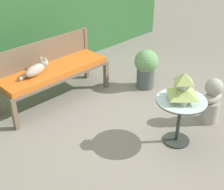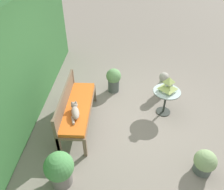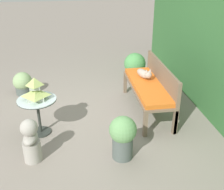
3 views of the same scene
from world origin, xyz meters
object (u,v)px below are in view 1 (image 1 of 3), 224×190
object	(u,v)px
potted_plant_bench_right	(146,67)
garden_bust	(212,101)
patio_table	(180,109)
garden_bench	(54,73)
cat	(37,69)
pagoda_birdhouse	(183,89)

from	to	relation	value
potted_plant_bench_right	garden_bust	bearing A→B (deg)	-95.47
patio_table	potted_plant_bench_right	xyz separation A→B (m)	(0.77, 1.14, -0.11)
garden_bench	potted_plant_bench_right	world-z (taller)	potted_plant_bench_right
garden_bench	cat	world-z (taller)	cat
garden_bench	pagoda_birdhouse	world-z (taller)	pagoda_birdhouse
patio_table	garden_bench	bearing A→B (deg)	104.26
patio_table	garden_bust	distance (m)	0.67
cat	garden_bust	bearing A→B (deg)	-69.15
cat	pagoda_birdhouse	xyz separation A→B (m)	(0.72, -1.80, 0.13)
garden_bust	potted_plant_bench_right	distance (m)	1.20
garden_bench	cat	xyz separation A→B (m)	(-0.26, 0.00, 0.15)
cat	garden_bust	world-z (taller)	cat
garden_bench	pagoda_birdhouse	bearing A→B (deg)	-75.74
garden_bust	garden_bench	bearing A→B (deg)	125.00
pagoda_birdhouse	potted_plant_bench_right	world-z (taller)	pagoda_birdhouse
garden_bench	potted_plant_bench_right	xyz separation A→B (m)	(1.23, -0.66, -0.10)
garden_bust	cat	bearing A→B (deg)	130.52
garden_bust	potted_plant_bench_right	xyz separation A→B (m)	(0.11, 1.19, 0.03)
cat	garden_bust	xyz separation A→B (m)	(1.38, -1.85, -0.29)
cat	potted_plant_bench_right	xyz separation A→B (m)	(1.49, -0.66, -0.25)
pagoda_birdhouse	garden_bust	distance (m)	0.78
pagoda_birdhouse	garden_bench	bearing A→B (deg)	104.26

